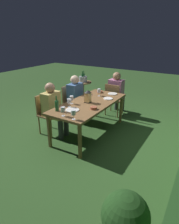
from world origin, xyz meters
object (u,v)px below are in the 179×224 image
at_px(wine_glass_b, 63,110).
at_px(side_table, 83,88).
at_px(wine_glass_c, 69,101).
at_px(ice_bucket, 83,79).
at_px(green_bottle_on_table, 57,105).
at_px(wine_glass_e, 73,113).
at_px(person_in_mustard, 54,107).
at_px(bowl_olives, 94,108).
at_px(dining_table, 90,105).
at_px(lantern_centerpiece, 88,96).
at_px(bowl_bread, 100,92).
at_px(chair_side_left_a, 71,101).
at_px(potted_plant_by_hedge, 125,219).
at_px(plate_a, 72,110).
at_px(person_in_blue, 77,96).
at_px(person_in_pink, 117,91).
at_px(wine_glass_a, 99,91).
at_px(wine_glass_d, 72,98).
at_px(plate_b, 113,94).
at_px(plate_c, 108,99).
at_px(chair_head_near, 114,98).
at_px(chair_side_left_b, 47,112).

relative_size(wine_glass_b, side_table, 0.27).
distance_m(wine_glass_c, ice_bucket, 2.52).
xyz_separation_m(green_bottle_on_table, wine_glass_e, (0.15, 0.49, 0.01)).
xyz_separation_m(person_in_mustard, bowl_olives, (-0.15, 0.89, 0.12)).
height_order(dining_table, side_table, dining_table).
height_order(lantern_centerpiece, bowl_bread, lantern_centerpiece).
xyz_separation_m(side_table, ice_bucket, (0.00, 0.00, 0.31)).
height_order(chair_side_left_a, potted_plant_by_hedge, chair_side_left_a).
bearing_deg(wine_glass_e, dining_table, -165.59).
height_order(dining_table, wine_glass_b, wine_glass_b).
distance_m(plate_a, side_table, 2.71).
height_order(person_in_mustard, wine_glass_b, person_in_mustard).
xyz_separation_m(green_bottle_on_table, ice_bucket, (-2.52, -1.09, -0.10)).
xyz_separation_m(person_in_blue, potted_plant_by_hedge, (2.37, 2.23, -0.24)).
bearing_deg(person_in_mustard, wine_glass_e, 62.41).
bearing_deg(wine_glass_c, ice_bucket, -152.58).
height_order(person_in_pink, wine_glass_a, person_in_pink).
bearing_deg(wine_glass_d, potted_plant_by_hedge, 48.29).
xyz_separation_m(wine_glass_b, ice_bucket, (-2.65, -1.34, -0.11)).
height_order(green_bottle_on_table, wine_glass_e, green_bottle_on_table).
distance_m(dining_table, wine_glass_e, 0.92).
relative_size(person_in_pink, wine_glass_e, 6.80).
bearing_deg(wine_glass_d, person_in_pink, 170.80).
relative_size(lantern_centerpiece, bowl_olives, 2.03).
bearing_deg(plate_b, plate_c, 10.92).
xyz_separation_m(wine_glass_c, ice_bucket, (-2.24, -1.16, -0.11)).
bearing_deg(dining_table, green_bottle_on_table, -20.44).
height_order(wine_glass_b, ice_bucket, ice_bucket).
xyz_separation_m(lantern_centerpiece, wine_glass_c, (0.43, -0.16, -0.03)).
bearing_deg(dining_table, wine_glass_a, -173.95).
height_order(person_in_pink, wine_glass_d, person_in_pink).
relative_size(dining_table, chair_head_near, 2.20).
distance_m(chair_side_left_a, wine_glass_c, 1.13).
distance_m(person_in_blue, green_bottle_on_table, 1.22).
distance_m(person_in_blue, wine_glass_e, 1.57).
bearing_deg(ice_bucket, chair_side_left_b, 13.66).
distance_m(person_in_mustard, wine_glass_d, 0.44).
xyz_separation_m(plate_a, ice_bucket, (-2.35, -1.32, 0.00)).
relative_size(chair_side_left_a, plate_c, 4.21).
xyz_separation_m(wine_glass_a, wine_glass_c, (0.94, -0.14, 0.00)).
bearing_deg(bowl_bread, plate_a, 5.69).
bearing_deg(wine_glass_e, wine_glass_a, -168.58).
bearing_deg(chair_side_left_b, bowl_olives, 97.64).
height_order(chair_side_left_a, bowl_olives, chair_side_left_a).
xyz_separation_m(wine_glass_c, plate_c, (-0.87, 0.42, -0.11)).
relative_size(wine_glass_e, side_table, 0.27).
bearing_deg(plate_a, bowl_bread, -174.31).
distance_m(person_in_pink, side_table, 1.43).
xyz_separation_m(chair_head_near, bowl_olives, (1.49, 0.27, 0.27)).
bearing_deg(dining_table, side_table, -142.89).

